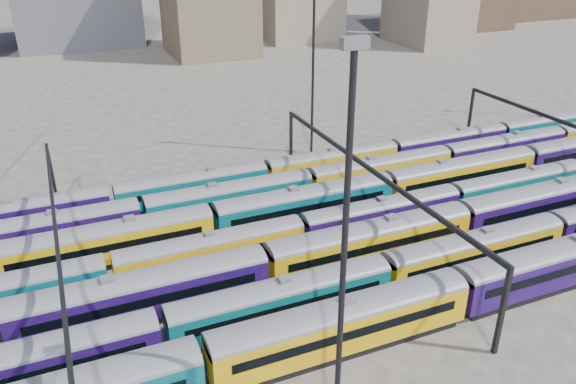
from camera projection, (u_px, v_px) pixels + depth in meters
name	position (u px, v px, depth m)	size (l,w,h in m)	color
ground	(279.00, 254.00, 56.89)	(500.00, 500.00, 0.00)	#403A36
rake_0	(458.00, 288.00, 46.80)	(130.70, 3.19, 5.37)	black
rake_1	(474.00, 248.00, 53.16)	(98.42, 2.88, 4.85)	black
rake_2	(371.00, 238.00, 54.22)	(152.01, 3.17, 5.35)	black
rake_3	(211.00, 248.00, 53.40)	(93.74, 2.75, 4.61)	black
rake_4	(305.00, 201.00, 61.71)	(147.49, 3.08, 5.19)	black
rake_5	(309.00, 181.00, 66.95)	(118.28, 2.89, 4.85)	black
rake_6	(266.00, 172.00, 69.87)	(111.52, 2.72, 4.57)	black
gantry_1	(57.00, 235.00, 46.88)	(0.35, 40.35, 8.03)	black
gantry_2	(368.00, 177.00, 57.50)	(0.35, 40.35, 8.03)	black
mast_2	(344.00, 252.00, 30.84)	(1.40, 0.50, 25.60)	black
mast_3	(313.00, 57.00, 76.08)	(1.40, 0.50, 25.60)	black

